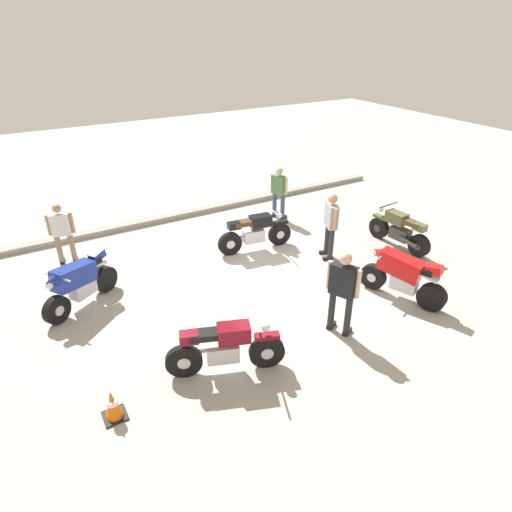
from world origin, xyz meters
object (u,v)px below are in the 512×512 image
at_px(motorcycle_maroon_cruiser, 225,347).
at_px(motorcycle_red_sportbike, 403,275).
at_px(person_in_gray_shirt, 331,222).
at_px(person_in_green_shirt, 279,190).
at_px(motorcycle_black_cruiser, 255,232).
at_px(motorcycle_olive_vintage, 399,230).
at_px(person_in_white_shirt, 62,231).
at_px(traffic_cone, 113,405).
at_px(person_in_black_shirt, 343,288).
at_px(motorcycle_blue_sportbike, 79,282).

height_order(motorcycle_maroon_cruiser, motorcycle_red_sportbike, motorcycle_red_sportbike).
bearing_deg(motorcycle_maroon_cruiser, person_in_gray_shirt, 50.53).
relative_size(motorcycle_maroon_cruiser, person_in_green_shirt, 1.24).
xyz_separation_m(motorcycle_red_sportbike, motorcycle_black_cruiser, (-1.63, 3.64, -0.07)).
distance_m(motorcycle_olive_vintage, person_in_gray_shirt, 2.13).
relative_size(motorcycle_red_sportbike, person_in_white_shirt, 1.18).
relative_size(motorcycle_black_cruiser, traffic_cone, 3.94).
xyz_separation_m(motorcycle_maroon_cruiser, motorcycle_olive_vintage, (6.23, 1.95, -0.03)).
bearing_deg(person_in_white_shirt, person_in_black_shirt, -130.50).
height_order(motorcycle_olive_vintage, person_in_green_shirt, person_in_green_shirt).
bearing_deg(person_in_black_shirt, motorcycle_black_cruiser, 61.29).
relative_size(motorcycle_olive_vintage, person_in_black_shirt, 1.10).
bearing_deg(motorcycle_blue_sportbike, motorcycle_black_cruiser, 151.43).
bearing_deg(motorcycle_blue_sportbike, person_in_black_shirt, 106.70).
height_order(person_in_green_shirt, person_in_gray_shirt, person_in_gray_shirt).
height_order(motorcycle_black_cruiser, traffic_cone, motorcycle_black_cruiser).
bearing_deg(motorcycle_olive_vintage, motorcycle_maroon_cruiser, 102.77).
xyz_separation_m(motorcycle_olive_vintage, person_in_black_shirt, (-3.80, -2.09, 0.55)).
distance_m(person_in_gray_shirt, traffic_cone, 6.70).
distance_m(motorcycle_blue_sportbike, motorcycle_olive_vintage, 8.13).
bearing_deg(person_in_black_shirt, motorcycle_blue_sportbike, 116.50).
relative_size(motorcycle_maroon_cruiser, motorcycle_olive_vintage, 1.02).
height_order(person_in_white_shirt, traffic_cone, person_in_white_shirt).
bearing_deg(person_in_green_shirt, motorcycle_red_sportbike, -109.98).
bearing_deg(person_in_green_shirt, motorcycle_maroon_cruiser, -149.44).
height_order(motorcycle_red_sportbike, motorcycle_blue_sportbike, same).
xyz_separation_m(person_in_green_shirt, person_in_white_shirt, (-6.20, 0.26, -0.01)).
bearing_deg(person_in_white_shirt, person_in_green_shirt, -79.21).
bearing_deg(motorcycle_red_sportbike, person_in_white_shirt, 27.78).
bearing_deg(traffic_cone, person_in_green_shirt, 39.39).
bearing_deg(traffic_cone, motorcycle_olive_vintage, 13.64).
relative_size(motorcycle_black_cruiser, motorcycle_blue_sportbike, 1.21).
height_order(motorcycle_black_cruiser, person_in_white_shirt, person_in_white_shirt).
bearing_deg(person_in_white_shirt, motorcycle_blue_sportbike, -168.20).
bearing_deg(person_in_gray_shirt, person_in_green_shirt, -73.89).
bearing_deg(motorcycle_blue_sportbike, motorcycle_olive_vintage, 136.45).
distance_m(motorcycle_red_sportbike, person_in_white_shirt, 8.16).
bearing_deg(traffic_cone, motorcycle_blue_sportbike, 86.81).
xyz_separation_m(motorcycle_red_sportbike, person_in_white_shirt, (-6.11, 5.39, 0.31)).
bearing_deg(motorcycle_maroon_cruiser, motorcycle_black_cruiser, 74.15).
bearing_deg(person_in_gray_shirt, motorcycle_red_sportbike, 115.58).
bearing_deg(motorcycle_blue_sportbike, person_in_green_shirt, 163.28).
bearing_deg(motorcycle_black_cruiser, person_in_green_shirt, 47.38).
height_order(motorcycle_maroon_cruiser, motorcycle_olive_vintage, motorcycle_maroon_cruiser).
bearing_deg(motorcycle_olive_vintage, person_in_green_shirt, 23.36).
xyz_separation_m(motorcycle_maroon_cruiser, person_in_green_shirt, (4.48, 5.25, 0.39)).
relative_size(motorcycle_red_sportbike, person_in_gray_shirt, 1.09).
relative_size(person_in_green_shirt, person_in_white_shirt, 1.01).
height_order(motorcycle_blue_sportbike, person_in_gray_shirt, person_in_gray_shirt).
height_order(motorcycle_maroon_cruiser, person_in_black_shirt, person_in_black_shirt).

